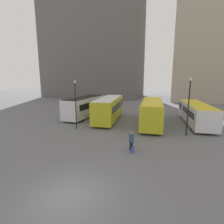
% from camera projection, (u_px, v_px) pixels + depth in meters
% --- Properties ---
extents(ground_plane, '(160.00, 160.00, 0.00)m').
position_uv_depth(ground_plane, '(69.00, 197.00, 8.95)').
color(ground_plane, slate).
extents(building_block_left, '(30.64, 17.49, 35.57)m').
position_uv_depth(building_block_left, '(94.00, 42.00, 57.11)').
color(building_block_left, '#5B5656').
rests_on(building_block_left, ground_plane).
extents(building_block_right, '(16.84, 17.54, 43.57)m').
position_uv_depth(building_block_right, '(209.00, 18.00, 45.99)').
color(building_block_right, tan).
rests_on(building_block_right, ground_plane).
extents(bus_0, '(2.97, 9.53, 3.15)m').
position_uv_depth(bus_0, '(86.00, 106.00, 27.58)').
color(bus_0, silver).
rests_on(bus_0, ground_plane).
extents(bus_1, '(3.79, 9.88, 3.27)m').
position_uv_depth(bus_1, '(109.00, 108.00, 25.17)').
color(bus_1, gold).
rests_on(bus_1, ground_plane).
extents(bus_2, '(3.45, 10.04, 3.16)m').
position_uv_depth(bus_2, '(152.00, 112.00, 22.69)').
color(bus_2, gold).
rests_on(bus_2, ground_plane).
extents(bus_3, '(3.80, 10.49, 2.76)m').
position_uv_depth(bus_3, '(196.00, 113.00, 23.11)').
color(bus_3, silver).
rests_on(bus_3, ground_plane).
extents(traveler, '(0.45, 0.45, 1.65)m').
position_uv_depth(traveler, '(131.00, 139.00, 14.59)').
color(traveler, black).
rests_on(traveler, ground_plane).
extents(suitcase, '(0.23, 0.32, 0.77)m').
position_uv_depth(suitcase, '(133.00, 150.00, 14.22)').
color(suitcase, '#334CB2').
rests_on(suitcase, ground_plane).
extents(lamp_post_0, '(0.28, 0.28, 5.71)m').
position_uv_depth(lamp_post_0, '(76.00, 101.00, 20.36)').
color(lamp_post_0, black).
rests_on(lamp_post_0, ground_plane).
extents(lamp_post_1, '(0.28, 0.28, 6.02)m').
position_uv_depth(lamp_post_1, '(189.00, 103.00, 17.90)').
color(lamp_post_1, black).
rests_on(lamp_post_1, ground_plane).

